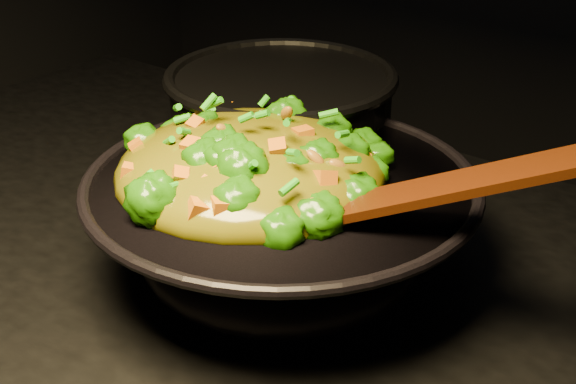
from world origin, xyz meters
The scene contains 4 objects.
wok centered at (0.07, 0.09, 0.95)m, with size 0.35×0.35×0.10m, color black, non-canonical shape.
stir_fry centered at (0.04, 0.08, 1.04)m, with size 0.25×0.25×0.09m, color #1F5B06, non-canonical shape.
spatula centered at (0.24, 0.10, 1.05)m, with size 0.29×0.04×0.01m, color #321104.
back_pot centered at (-0.05, 0.24, 0.97)m, with size 0.25×0.25×0.14m, color black.
Camera 1 is at (0.48, -0.42, 1.33)m, focal length 50.00 mm.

